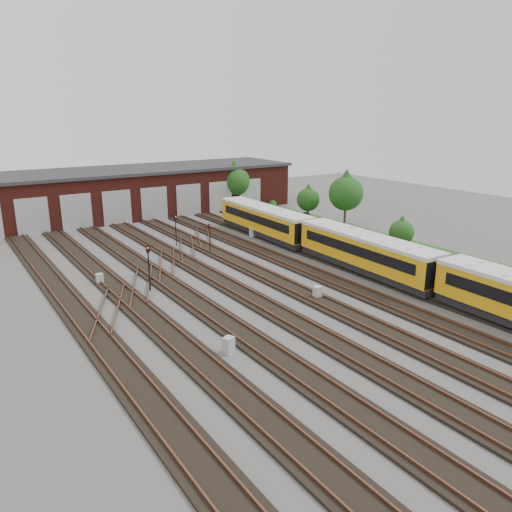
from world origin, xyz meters
TOP-DOWN VIEW (x-y plane):
  - ground at (0.00, 0.00)m, footprint 120.00×120.00m
  - track_network at (-0.17, 0.59)m, footprint 30.40×70.00m
  - maintenance_shed at (-0.01, 39.97)m, footprint 51.00×12.50m
  - grass_verge at (19.00, 10.00)m, footprint 8.00×55.00m
  - metro_train at (10.00, 2.45)m, footprint 3.33×47.61m
  - signal_mast_0 at (-7.78, 8.74)m, footprint 0.32×0.30m
  - signal_mast_1 at (1.31, 15.44)m, footprint 0.27×0.26m
  - signal_mast_2 at (-0.12, 20.44)m, footprint 0.28×0.26m
  - signal_mast_3 at (9.37, 9.74)m, footprint 0.27×0.25m
  - relay_cabinet_0 at (-7.98, -4.19)m, footprint 0.78×0.72m
  - relay_cabinet_1 at (-10.73, 12.51)m, footprint 0.56×0.47m
  - relay_cabinet_2 at (2.38, -0.08)m, footprint 0.65×0.57m
  - relay_cabinet_3 at (8.85, 19.23)m, footprint 0.82×0.76m
  - relay_cabinet_4 at (12.44, 10.65)m, footprint 0.77×0.67m
  - tree_0 at (16.00, 35.00)m, footprint 4.41×4.41m
  - tree_1 at (19.74, 22.56)m, footprint 3.01×3.01m
  - tree_2 at (22.04, 17.98)m, footprint 4.32×4.32m
  - tree_3 at (17.29, 4.77)m, footprint 2.48×2.48m
  - bush_1 at (19.59, 22.73)m, footprint 1.41×1.41m
  - bush_2 at (21.38, 32.93)m, footprint 1.26×1.26m

SIDE VIEW (x-z plane):
  - ground at x=0.00m, z-range 0.00..0.00m
  - grass_verge at x=19.00m, z-range 0.00..0.05m
  - track_network at x=-0.17m, z-range -0.06..0.27m
  - relay_cabinet_1 at x=-10.73m, z-range 0.00..0.92m
  - relay_cabinet_2 at x=2.38m, z-range 0.00..0.98m
  - relay_cabinet_0 at x=-7.98m, z-range 0.00..1.05m
  - relay_cabinet_3 at x=8.85m, z-range 0.00..1.09m
  - relay_cabinet_4 at x=12.44m, z-range 0.00..1.13m
  - bush_2 at x=21.38m, z-range 0.00..1.26m
  - bush_1 at x=19.59m, z-range 0.00..1.41m
  - signal_mast_3 at x=9.37m, z-range 0.41..3.33m
  - metro_train at x=10.00m, z-range 0.37..3.58m
  - signal_mast_1 at x=1.31m, z-range 0.43..3.56m
  - signal_mast_2 at x=-0.12m, z-range 0.46..3.81m
  - signal_mast_0 at x=-7.78m, z-range 0.51..4.29m
  - tree_3 at x=17.29m, z-range 0.58..4.69m
  - tree_1 at x=19.74m, z-range 0.71..5.70m
  - maintenance_shed at x=-0.01m, z-range 0.03..6.38m
  - tree_2 at x=22.04m, z-range 1.02..8.18m
  - tree_0 at x=16.00m, z-range 1.04..8.35m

